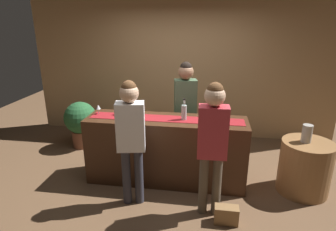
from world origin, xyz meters
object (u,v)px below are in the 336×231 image
Objects in this scene: potted_plant_tall at (81,121)px; wine_glass_mid_counter at (118,108)px; wine_bottle_amber at (216,112)px; customer_sipping at (213,137)px; bartender at (185,103)px; wine_glass_far_end at (98,107)px; wine_bottle_clear at (184,112)px; wine_glass_near_customer at (140,110)px; round_side_table at (305,167)px; vase_on_side_table at (307,133)px; customer_browsing at (131,132)px; handbag at (226,215)px.

wine_glass_mid_counter is at bearing -40.12° from potted_plant_tall.
wine_bottle_amber is 0.35× the size of potted_plant_tall.
customer_sipping is at bearing -92.94° from wine_bottle_amber.
bartender is 1.33m from customer_sipping.
wine_glass_mid_counter and wine_glass_far_end have the same top height.
wine_glass_far_end is 1.28m from potted_plant_tall.
wine_bottle_clear reaches higher than wine_glass_near_customer.
wine_glass_near_customer is at bearing 179.32° from round_side_table.
round_side_table is at bearing -18.00° from vase_on_side_table.
potted_plant_tall is at bearing 130.13° from wine_glass_far_end.
bartender is at bearing 23.36° from wine_glass_far_end.
bartender is (0.59, 0.56, -0.03)m from wine_glass_near_customer.
customer_browsing is 2.15m from potted_plant_tall.
wine_bottle_amber reaches higher than round_side_table.
wine_bottle_clear is 0.19× the size of customer_browsing.
wine_bottle_amber is 1.26× the size of vase_on_side_table.
round_side_table is at bearing -14.27° from potted_plant_tall.
wine_bottle_amber is at bearing -0.39° from wine_glass_mid_counter.
wine_bottle_clear is at bearing -24.94° from potted_plant_tall.
customer_browsing is 5.82× the size of handbag.
wine_bottle_clear is at bearing 118.54° from customer_sipping.
wine_glass_mid_counter reaches higher than vase_on_side_table.
wine_glass_mid_counter is 1.47m from potted_plant_tall.
wine_bottle_clear is 0.79m from customer_sipping.
wine_glass_mid_counter is 0.30m from wine_glass_far_end.
round_side_table is at bearing 38.19° from handbag.
wine_bottle_clear is 1.82m from round_side_table.
wine_bottle_amber is 0.18× the size of customer_sipping.
handbag is at bearing -35.27° from wine_glass_near_customer.
round_side_table is at bearing -0.18° from wine_bottle_clear.
customer_sipping reaches higher than round_side_table.
wine_glass_mid_counter is 2.61m from vase_on_side_table.
vase_on_side_table is (-0.04, 0.01, 0.49)m from round_side_table.
potted_plant_tall is (-3.63, 0.92, -0.36)m from vase_on_side_table.
wine_bottle_amber is at bearing -0.17° from wine_glass_far_end.
wine_glass_far_end is (-1.70, 0.01, -0.01)m from wine_bottle_amber.
customer_browsing is at bearing 174.33° from customer_sipping.
wine_bottle_clear is at bearing 179.82° from round_side_table.
potted_plant_tall is at bearing 144.33° from customer_sipping.
wine_bottle_amber is at bearing 6.46° from wine_bottle_clear.
wine_glass_mid_counter is (-1.40, 0.01, -0.01)m from wine_bottle_amber.
handbag is at bearing -25.81° from wine_glass_far_end.
wine_bottle_clear is 2.28m from potted_plant_tall.
customer_sipping is 0.99m from customer_browsing.
wine_glass_far_end is at bearing 10.91° from bartender.
wine_glass_far_end is at bearing 154.19° from handbag.
vase_on_side_table is at bearing 27.23° from customer_sipping.
wine_glass_near_customer reaches higher than potted_plant_tall.
wine_glass_near_customer is (-1.06, -0.03, -0.01)m from wine_bottle_amber.
wine_glass_far_end reaches higher than potted_plant_tall.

